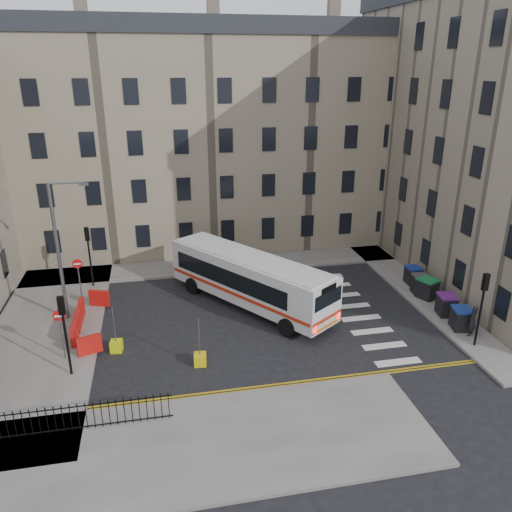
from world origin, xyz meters
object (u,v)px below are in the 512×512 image
object	(u,v)px
bus	(249,278)
wheelie_bin_a	(461,318)
wheelie_bin_c	(427,288)
bollard_yellow	(116,346)
wheelie_bin_b	(446,305)
pedestrian	(472,321)
bollard_chevron	(200,359)
wheelie_bin_d	(421,284)
wheelie_bin_e	(413,275)
streetlamp	(58,251)

from	to	relation	value
bus	wheelie_bin_a	distance (m)	12.38
wheelie_bin_c	bollard_yellow	xyz separation A→B (m)	(-19.03, -2.39, -0.50)
wheelie_bin_b	pedestrian	distance (m)	2.51
wheelie_bin_c	bollard_yellow	distance (m)	19.19
wheelie_bin_b	bollard_chevron	distance (m)	14.98
wheelie_bin_d	wheelie_bin_e	xyz separation A→B (m)	(0.31, 1.61, -0.05)
wheelie_bin_b	bollard_chevron	world-z (taller)	wheelie_bin_b
wheelie_bin_a	wheelie_bin_b	distance (m)	1.71
pedestrian	bus	bearing A→B (deg)	-70.29
wheelie_bin_a	bollard_chevron	bearing A→B (deg)	-165.46
bus	bollard_yellow	world-z (taller)	bus
wheelie_bin_e	bollard_chevron	distance (m)	16.56
streetlamp	bus	xyz separation A→B (m)	(10.84, -0.18, -2.49)
wheelie_bin_a	bollard_yellow	world-z (taller)	wheelie_bin_a
streetlamp	wheelie_bin_b	size ratio (longest dim) A/B	6.28
wheelie_bin_e	pedestrian	distance (m)	7.12
wheelie_bin_c	bollard_yellow	world-z (taller)	wheelie_bin_c
wheelie_bin_c	wheelie_bin_e	size ratio (longest dim) A/B	1.27
wheelie_bin_a	wheelie_bin_b	world-z (taller)	wheelie_bin_b
wheelie_bin_c	wheelie_bin_d	world-z (taller)	wheelie_bin_c
wheelie_bin_b	wheelie_bin_d	bearing A→B (deg)	100.57
wheelie_bin_b	wheelie_bin_e	bearing A→B (deg)	96.51
bus	wheelie_bin_c	distance (m)	11.34
streetlamp	wheelie_bin_b	world-z (taller)	streetlamp
bollard_chevron	bollard_yellow	bearing A→B (deg)	152.89
bus	wheelie_bin_a	bearing A→B (deg)	-61.73
wheelie_bin_e	pedestrian	xyz separation A→B (m)	(-0.27, -7.10, 0.29)
wheelie_bin_b	bollard_yellow	world-z (taller)	wheelie_bin_b
wheelie_bin_a	wheelie_bin_e	size ratio (longest dim) A/B	1.14
wheelie_bin_a	pedestrian	distance (m)	0.84
wheelie_bin_e	bollard_yellow	xyz separation A→B (m)	(-19.26, -4.68, -0.44)
streetlamp	wheelie_bin_c	xyz separation A→B (m)	(22.03, -1.70, -3.54)
wheelie_bin_b	pedestrian	world-z (taller)	pedestrian
bollard_yellow	wheelie_bin_e	bearing A→B (deg)	13.64
wheelie_bin_e	wheelie_bin_c	bearing A→B (deg)	-94.43
pedestrian	bollard_yellow	size ratio (longest dim) A/B	2.92
wheelie_bin_d	wheelie_bin_a	bearing A→B (deg)	-84.94
streetlamp	bollard_yellow	size ratio (longest dim) A/B	13.57
bus	wheelie_bin_c	xyz separation A→B (m)	(11.19, -1.52, -1.05)
streetlamp	wheelie_bin_e	size ratio (longest dim) A/B	7.00
pedestrian	bollard_yellow	world-z (taller)	pedestrian
wheelie_bin_a	wheelie_bin_c	size ratio (longest dim) A/B	0.90
streetlamp	pedestrian	distance (m)	23.17
streetlamp	bus	world-z (taller)	streetlamp
wheelie_bin_b	streetlamp	bearing A→B (deg)	179.67
wheelie_bin_a	bollard_chevron	size ratio (longest dim) A/B	2.21
wheelie_bin_a	wheelie_bin_b	size ratio (longest dim) A/B	1.02
bollard_yellow	bus	bearing A→B (deg)	26.51
wheelie_bin_a	wheelie_bin_c	bearing A→B (deg)	100.03
pedestrian	wheelie_bin_e	bearing A→B (deg)	-132.89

